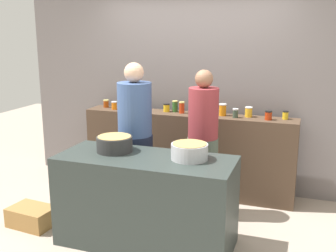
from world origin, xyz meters
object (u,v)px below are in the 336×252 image
Objects in this scene: bread_crate at (32,216)px; cooking_pot_left at (115,144)px; preserve_jar_7 at (198,109)px; preserve_jar_8 at (223,110)px; preserve_jar_4 at (167,108)px; preserve_jar_3 at (139,107)px; preserve_jar_5 at (175,106)px; preserve_jar_12 at (285,115)px; cook_with_tongs at (135,149)px; preserve_jar_11 at (268,115)px; cook_in_cap at (203,151)px; preserve_jar_1 at (114,105)px; preserve_jar_9 at (235,113)px; cooking_pot_center at (189,151)px; preserve_jar_0 at (106,104)px; preserve_jar_6 at (182,107)px; preserve_jar_10 at (249,112)px; preserve_jar_2 at (129,106)px.

cooking_pot_left is at bearing 8.75° from bread_crate.
preserve_jar_7 is 0.84× the size of preserve_jar_8.
preserve_jar_4 is 0.22× the size of bread_crate.
preserve_jar_4 reaches higher than preserve_jar_3.
preserve_jar_12 is (1.37, 0.00, -0.02)m from preserve_jar_5.
preserve_jar_5 is 1.40m from cooking_pot_left.
preserve_jar_12 is 0.06× the size of cook_with_tongs.
preserve_jar_11 is 0.07× the size of cook_in_cap.
preserve_jar_1 is 1.43m from cooking_pot_left.
cook_in_cap reaches higher than preserve_jar_11.
preserve_jar_9 is at bearing 0.27° from preserve_jar_1.
preserve_jar_5 is at bearing 172.67° from preserve_jar_9.
preserve_jar_8 reaches higher than preserve_jar_7.
preserve_jar_12 is at bearing 42.09° from cooking_pot_left.
cook_with_tongs reaches higher than cooking_pot_center.
cook_with_tongs reaches higher than preserve_jar_11.
preserve_jar_3 is 0.72× the size of preserve_jar_5.
preserve_jar_11 is at bearing -3.25° from preserve_jar_4.
preserve_jar_3 is 1.17m from cook_in_cap.
preserve_jar_12 is at bearing 2.93° from preserve_jar_1.
preserve_jar_0 is at bearing 177.61° from preserve_jar_11.
preserve_jar_5 reaches higher than preserve_jar_1.
preserve_jar_6 is at bearing -27.18° from preserve_jar_5.
preserve_jar_4 is 0.22m from preserve_jar_6.
preserve_jar_6 and preserve_jar_8 have the same top height.
preserve_jar_4 is 0.06× the size of cook_with_tongs.
preserve_jar_8 is 0.09× the size of cook_in_cap.
preserve_jar_0 is 1.92m from preserve_jar_10.
cook_in_cap is (-0.83, -0.65, -0.34)m from preserve_jar_12.
preserve_jar_6 is 0.08× the size of cook_with_tongs.
preserve_jar_0 is 0.83× the size of preserve_jar_10.
preserve_jar_4 is at bearing 117.53° from cooking_pot_center.
preserve_jar_2 reaches higher than preserve_jar_0.
preserve_jar_0 and preserve_jar_3 have the same top height.
cook_in_cap is (0.71, 0.74, -0.21)m from cooking_pot_left.
bread_crate is at bearing -139.26° from preserve_jar_8.
cooking_pot_center is (1.58, -1.37, -0.13)m from preserve_jar_0.
preserve_jar_11 is at bearing -0.04° from preserve_jar_2.
preserve_jar_9 reaches higher than bread_crate.
preserve_jar_4 is 1.04m from preserve_jar_10.
preserve_jar_6 is at bearing -7.64° from preserve_jar_4.
preserve_jar_3 is 0.06× the size of cook_with_tongs.
preserve_jar_11 is at bearing 31.08° from cook_with_tongs.
preserve_jar_0 is at bearing -179.43° from preserve_jar_5.
preserve_jar_6 is 0.31× the size of bread_crate.
preserve_jar_7 is 0.73m from cook_in_cap.
preserve_jar_6 is at bearing 3.50° from preserve_jar_2.
preserve_jar_6 reaches higher than preserve_jar_0.
preserve_jar_0 is 1.69m from cook_in_cap.
preserve_jar_2 is 0.35× the size of cooking_pot_center.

